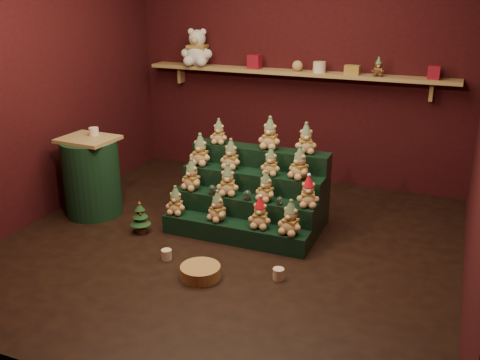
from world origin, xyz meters
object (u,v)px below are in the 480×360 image
at_px(wicker_basket, 200,272).
at_px(snow_globe_b, 247,195).
at_px(mug_right, 278,274).
at_px(brown_bear, 378,67).
at_px(snow_globe_a, 212,190).
at_px(side_table, 92,177).
at_px(snow_globe_c, 280,201).
at_px(riser_tier_front, 234,232).
at_px(white_bear, 197,42).
at_px(mug_left, 166,255).
at_px(mini_christmas_tree, 140,217).

bearing_deg(wicker_basket, snow_globe_b, 86.39).
xyz_separation_m(mug_right, brown_bear, (0.32, 2.27, 1.37)).
distance_m(snow_globe_a, side_table, 1.30).
bearing_deg(mug_right, snow_globe_c, 108.48).
relative_size(riser_tier_front, white_bear, 2.56).
distance_m(snow_globe_a, mug_right, 1.17).
bearing_deg(brown_bear, snow_globe_a, -138.43).
relative_size(mug_left, brown_bear, 0.47).
xyz_separation_m(snow_globe_c, white_bear, (-1.61, 1.61, 1.19)).
bearing_deg(wicker_basket, snow_globe_c, 67.09).
bearing_deg(snow_globe_c, wicker_basket, -112.91).
relative_size(riser_tier_front, snow_globe_c, 17.89).
distance_m(riser_tier_front, side_table, 1.63).
xyz_separation_m(snow_globe_a, snow_globe_c, (0.67, 0.00, -0.01)).
bearing_deg(mug_left, snow_globe_a, 81.59).
relative_size(mug_right, brown_bear, 0.48).
height_order(snow_globe_c, mug_left, snow_globe_c).
height_order(side_table, mini_christmas_tree, side_table).
relative_size(side_table, brown_bear, 4.24).
bearing_deg(riser_tier_front, brown_bear, 62.67).
distance_m(mug_right, wicker_basket, 0.63).
distance_m(side_table, brown_bear, 3.21).
relative_size(snow_globe_a, white_bear, 0.17).
relative_size(mini_christmas_tree, white_bear, 0.60).
bearing_deg(brown_bear, snow_globe_b, -129.38).
relative_size(snow_globe_c, side_table, 0.10).
bearing_deg(mini_christmas_tree, brown_bear, 46.98).
distance_m(snow_globe_c, mug_right, 0.78).
distance_m(snow_globe_a, snow_globe_b, 0.36).
height_order(wicker_basket, brown_bear, brown_bear).
xyz_separation_m(snow_globe_b, mug_right, (0.54, -0.66, -0.36)).
height_order(side_table, brown_bear, brown_bear).
relative_size(mug_left, white_bear, 0.16).
bearing_deg(mug_left, snow_globe_c, 42.47).
distance_m(snow_globe_b, mini_christmas_tree, 1.05).
height_order(snow_globe_b, mini_christmas_tree, snow_globe_b).
bearing_deg(snow_globe_c, riser_tier_front, -157.01).
relative_size(riser_tier_front, mug_right, 15.11).
bearing_deg(riser_tier_front, wicker_basket, -89.48).
bearing_deg(mug_left, wicker_basket, -21.83).
xyz_separation_m(side_table, mini_christmas_tree, (0.70, -0.21, -0.24)).
relative_size(snow_globe_a, brown_bear, 0.49).
xyz_separation_m(mug_right, wicker_basket, (-0.59, -0.22, 0.00)).
distance_m(snow_globe_b, mug_right, 0.92).
height_order(riser_tier_front, snow_globe_a, snow_globe_a).
relative_size(snow_globe_c, white_bear, 0.14).
distance_m(mug_left, white_bear, 2.91).
relative_size(snow_globe_b, snow_globe_c, 1.23).
height_order(snow_globe_b, wicker_basket, snow_globe_b).
bearing_deg(mug_right, riser_tier_front, 140.17).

